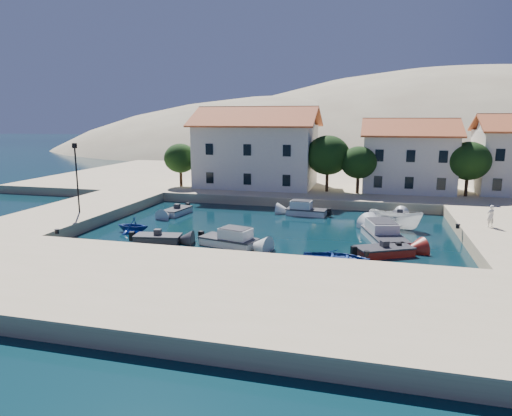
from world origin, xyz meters
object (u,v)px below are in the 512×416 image
Objects in this scene: building_mid at (408,154)px; building_left at (257,146)px; lamppost at (76,171)px; rowboat_south at (336,263)px; cabin_cruiser_south at (229,239)px; boat_east at (395,228)px; cabin_cruiser_east at (384,235)px; pedestrian at (491,216)px.

building_left is at bearing -176.82° from building_mid.
lamppost is 1.42× the size of rowboat_south.
building_left reaches higher than cabin_cruiser_south.
rowboat_south is at bearing -14.10° from lamppost.
building_mid reaches higher than boat_east.
building_mid is 1.71× the size of cabin_cruiser_east.
boat_east is (0.96, 4.52, -0.48)m from cabin_cruiser_east.
building_mid reaches higher than pedestrian.
rowboat_south is at bearing 8.79° from pedestrian.
pedestrian is (23.20, -16.92, -4.06)m from building_left.
boat_east reaches higher than rowboat_south.
building_left is at bearing 22.27° from cabin_cruiser_east.
cabin_cruiser_south is (-14.08, -24.76, -4.75)m from building_mid.
pedestrian reaches higher than cabin_cruiser_south.
boat_east is at bearing 50.80° from cabin_cruiser_south.
pedestrian is at bearing -87.27° from boat_east.
building_mid is 2.25× the size of cabin_cruiser_south.
cabin_cruiser_east is 1.32× the size of boat_east.
building_mid is 36.21m from lamppost.
cabin_cruiser_south reaches higher than rowboat_south.
lamppost is 1.34× the size of boat_east.
cabin_cruiser_south is at bearing 95.03° from cabin_cruiser_east.
cabin_cruiser_east is (3.17, 6.44, 0.48)m from rowboat_south.
building_left reaches higher than cabin_cruiser_east.
building_left is 2.36× the size of lamppost.
boat_east is (12.26, 8.80, -0.48)m from cabin_cruiser_south.
building_left is 1.40× the size of building_mid.
lamppost is 28.53m from boat_east.
boat_east is (-1.83, -15.97, -5.22)m from building_mid.
cabin_cruiser_south is at bearing 73.02° from rowboat_south.
lamppost is 24.74m from rowboat_south.
building_left is 28.99m from pedestrian.
building_left reaches higher than lamppost.
pedestrian is (5.20, -17.92, -3.34)m from building_mid.
boat_east is at bearing -96.52° from building_mid.
rowboat_south is (8.13, -2.15, -0.48)m from cabin_cruiser_south.
building_mid is at bearing 75.50° from cabin_cruiser_south.
cabin_cruiser_east is at bearing -12.31° from pedestrian.
cabin_cruiser_east is at bearing -28.34° from rowboat_south.
cabin_cruiser_south is 15.09m from boat_east.
cabin_cruiser_south is 1.00× the size of boat_east.
boat_east is 7.52m from pedestrian.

